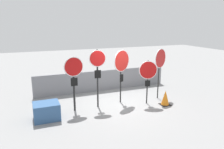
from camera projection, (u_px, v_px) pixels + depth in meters
name	position (u px, v px, depth m)	size (l,w,h in m)	color
ground_plane	(121.00, 104.00, 9.58)	(40.00, 40.00, 0.00)	gray
fence_back	(103.00, 80.00, 11.48)	(7.09, 0.12, 1.07)	slate
stop_sign_0	(74.00, 74.00, 8.56)	(0.77, 0.18, 2.22)	black
stop_sign_1	(98.00, 66.00, 8.90)	(0.69, 0.16, 2.46)	black
stop_sign_2	(122.00, 64.00, 9.41)	(0.86, 0.43, 2.37)	black
stop_sign_3	(148.00, 73.00, 9.34)	(0.77, 0.26, 1.94)	black
stop_sign_4	(160.00, 61.00, 9.95)	(0.81, 0.42, 2.35)	black
traffic_cone_0	(165.00, 98.00, 9.46)	(0.42, 0.42, 0.65)	black
storage_crate	(47.00, 111.00, 8.06)	(0.93, 0.79, 0.63)	#335684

